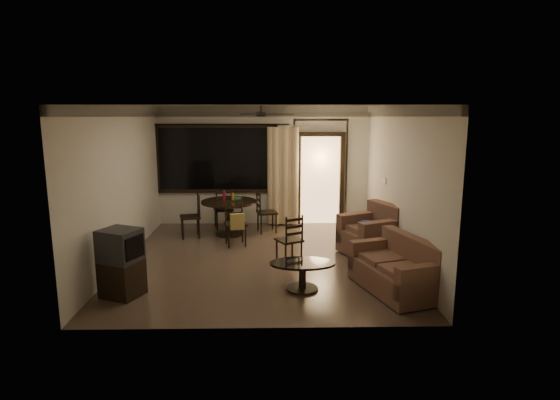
{
  "coord_description": "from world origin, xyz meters",
  "views": [
    {
      "loc": [
        0.16,
        -8.29,
        2.77
      ],
      "look_at": [
        0.34,
        0.2,
        1.08
      ],
      "focal_mm": 30.0,
      "sensor_mm": 36.0,
      "label": 1
    }
  ],
  "objects_px": {
    "tv_cabinet": "(121,263)",
    "armchair": "(372,234)",
    "dining_chair_south": "(236,231)",
    "dining_chair_north": "(224,216)",
    "sofa": "(398,270)",
    "dining_chair_east": "(266,220)",
    "dining_table": "(229,208)",
    "side_chair": "(289,249)",
    "coffee_table": "(302,271)",
    "dining_chair_west": "(191,224)"
  },
  "relations": [
    {
      "from": "dining_chair_north",
      "to": "sofa",
      "type": "relative_size",
      "value": 0.56
    },
    {
      "from": "dining_table",
      "to": "dining_chair_east",
      "type": "relative_size",
      "value": 1.28
    },
    {
      "from": "tv_cabinet",
      "to": "dining_table",
      "type": "bearing_deg",
      "value": 92.76
    },
    {
      "from": "sofa",
      "to": "coffee_table",
      "type": "bearing_deg",
      "value": 159.56
    },
    {
      "from": "dining_table",
      "to": "dining_chair_west",
      "type": "distance_m",
      "value": 0.9
    },
    {
      "from": "tv_cabinet",
      "to": "sofa",
      "type": "distance_m",
      "value": 4.16
    },
    {
      "from": "dining_chair_west",
      "to": "armchair",
      "type": "relative_size",
      "value": 0.77
    },
    {
      "from": "dining_table",
      "to": "side_chair",
      "type": "distance_m",
      "value": 2.35
    },
    {
      "from": "dining_table",
      "to": "sofa",
      "type": "height_order",
      "value": "dining_table"
    },
    {
      "from": "dining_chair_south",
      "to": "sofa",
      "type": "height_order",
      "value": "dining_chair_south"
    },
    {
      "from": "dining_chair_west",
      "to": "tv_cabinet",
      "type": "height_order",
      "value": "tv_cabinet"
    },
    {
      "from": "dining_chair_west",
      "to": "tv_cabinet",
      "type": "relative_size",
      "value": 0.93
    },
    {
      "from": "dining_chair_north",
      "to": "side_chair",
      "type": "relative_size",
      "value": 1.04
    },
    {
      "from": "sofa",
      "to": "coffee_table",
      "type": "relative_size",
      "value": 1.68
    },
    {
      "from": "dining_chair_east",
      "to": "coffee_table",
      "type": "xyz_separation_m",
      "value": [
        0.58,
        -3.42,
        0.01
      ]
    },
    {
      "from": "dining_table",
      "to": "coffee_table",
      "type": "relative_size",
      "value": 1.2
    },
    {
      "from": "dining_chair_east",
      "to": "armchair",
      "type": "relative_size",
      "value": 0.77
    },
    {
      "from": "coffee_table",
      "to": "side_chair",
      "type": "relative_size",
      "value": 1.11
    },
    {
      "from": "dining_chair_south",
      "to": "armchair",
      "type": "bearing_deg",
      "value": -26.66
    },
    {
      "from": "dining_chair_south",
      "to": "dining_chair_west",
      "type": "bearing_deg",
      "value": 134.3
    },
    {
      "from": "tv_cabinet",
      "to": "sofa",
      "type": "height_order",
      "value": "tv_cabinet"
    },
    {
      "from": "dining_chair_south",
      "to": "sofa",
      "type": "distance_m",
      "value": 3.62
    },
    {
      "from": "dining_chair_east",
      "to": "side_chair",
      "type": "distance_m",
      "value": 2.21
    },
    {
      "from": "dining_chair_east",
      "to": "tv_cabinet",
      "type": "bearing_deg",
      "value": 136.07
    },
    {
      "from": "dining_chair_east",
      "to": "armchair",
      "type": "bearing_deg",
      "value": -142.47
    },
    {
      "from": "dining_chair_west",
      "to": "side_chair",
      "type": "relative_size",
      "value": 1.04
    },
    {
      "from": "dining_table",
      "to": "tv_cabinet",
      "type": "xyz_separation_m",
      "value": [
        -1.3,
        -3.4,
        -0.08
      ]
    },
    {
      "from": "dining_chair_west",
      "to": "coffee_table",
      "type": "height_order",
      "value": "dining_chair_west"
    },
    {
      "from": "tv_cabinet",
      "to": "armchair",
      "type": "height_order",
      "value": "tv_cabinet"
    },
    {
      "from": "tv_cabinet",
      "to": "coffee_table",
      "type": "bearing_deg",
      "value": 27.45
    },
    {
      "from": "dining_chair_south",
      "to": "side_chair",
      "type": "xyz_separation_m",
      "value": [
        1.04,
        -1.14,
        -0.03
      ]
    },
    {
      "from": "dining_chair_north",
      "to": "side_chair",
      "type": "xyz_separation_m",
      "value": [
        1.43,
        -2.52,
        -0.01
      ]
    },
    {
      "from": "dining_table",
      "to": "dining_chair_north",
      "type": "height_order",
      "value": "dining_table"
    },
    {
      "from": "dining_chair_north",
      "to": "dining_chair_south",
      "type": "bearing_deg",
      "value": 92.04
    },
    {
      "from": "dining_table",
      "to": "sofa",
      "type": "distance_m",
      "value": 4.36
    },
    {
      "from": "dining_table",
      "to": "side_chair",
      "type": "xyz_separation_m",
      "value": [
        1.24,
        -1.97,
        -0.33
      ]
    },
    {
      "from": "sofa",
      "to": "armchair",
      "type": "xyz_separation_m",
      "value": [
        -0.0,
        1.83,
        0.07
      ]
    },
    {
      "from": "tv_cabinet",
      "to": "coffee_table",
      "type": "xyz_separation_m",
      "value": [
        2.7,
        0.17,
        -0.22
      ]
    },
    {
      "from": "dining_chair_south",
      "to": "tv_cabinet",
      "type": "relative_size",
      "value": 0.93
    },
    {
      "from": "dining_chair_south",
      "to": "coffee_table",
      "type": "relative_size",
      "value": 0.94
    },
    {
      "from": "dining_table",
      "to": "dining_chair_south",
      "type": "height_order",
      "value": "dining_table"
    },
    {
      "from": "sofa",
      "to": "dining_chair_south",
      "type": "bearing_deg",
      "value": 119.45
    },
    {
      "from": "dining_chair_east",
      "to": "armchair",
      "type": "xyz_separation_m",
      "value": [
        2.04,
        -1.65,
        0.11
      ]
    },
    {
      "from": "dining_chair_west",
      "to": "dining_chair_north",
      "type": "height_order",
      "value": "same"
    },
    {
      "from": "dining_chair_south",
      "to": "side_chair",
      "type": "relative_size",
      "value": 1.04
    },
    {
      "from": "dining_chair_east",
      "to": "dining_chair_north",
      "type": "bearing_deg",
      "value": 57.16
    },
    {
      "from": "sofa",
      "to": "side_chair",
      "type": "height_order",
      "value": "side_chair"
    },
    {
      "from": "tv_cabinet",
      "to": "armchair",
      "type": "relative_size",
      "value": 0.83
    },
    {
      "from": "sofa",
      "to": "side_chair",
      "type": "bearing_deg",
      "value": 122.9
    },
    {
      "from": "armchair",
      "to": "dining_chair_west",
      "type": "bearing_deg",
      "value": 136.97
    }
  ]
}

